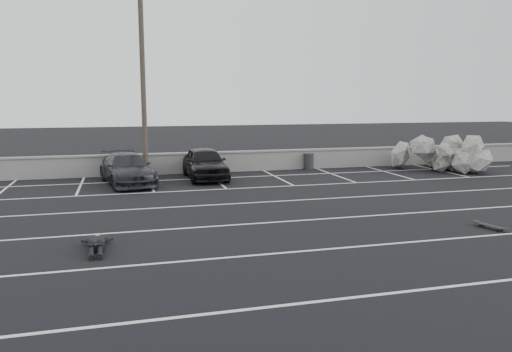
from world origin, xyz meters
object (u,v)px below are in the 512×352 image
object	(u,v)px
utility_pole	(143,82)
riprap_pile	(453,160)
car_left	(205,163)
car_right	(127,169)
skateboard	(490,226)
trash_bin	(309,161)
person	(97,239)

from	to	relation	value
utility_pole	riprap_pile	size ratio (longest dim) A/B	1.55
car_left	riprap_pile	bearing A→B (deg)	-3.19
car_right	skateboard	size ratio (longest dim) A/B	5.08
trash_bin	riprap_pile	bearing A→B (deg)	-16.85
car_right	trash_bin	distance (m)	9.70
utility_pole	riprap_pile	distance (m)	16.48
person	trash_bin	bearing A→B (deg)	48.32
trash_bin	person	distance (m)	15.79
trash_bin	person	xyz separation A→B (m)	(-10.37, -11.90, -0.23)
trash_bin	person	world-z (taller)	trash_bin
car_right	car_left	bearing A→B (deg)	-1.66
car_left	person	bearing A→B (deg)	-114.09
trash_bin	riprap_pile	size ratio (longest dim) A/B	0.15
car_right	skateboard	bearing A→B (deg)	-57.84
car_left	riprap_pile	world-z (taller)	car_left
car_left	riprap_pile	size ratio (longest dim) A/B	0.76
riprap_pile	skateboard	distance (m)	12.70
car_right	trash_bin	bearing A→B (deg)	2.19
utility_pole	skateboard	size ratio (longest dim) A/B	9.82
person	riprap_pile	bearing A→B (deg)	28.08
car_right	riprap_pile	world-z (taller)	car_right
utility_pole	skateboard	xyz separation A→B (m)	(9.16, -12.59, -4.46)
riprap_pile	skateboard	bearing A→B (deg)	-121.92
car_right	utility_pole	world-z (taller)	utility_pole
riprap_pile	skateboard	xyz separation A→B (m)	(-6.71, -10.77, -0.43)
person	skateboard	size ratio (longest dim) A/B	2.32
trash_bin	utility_pole	bearing A→B (deg)	-177.32
car_left	utility_pole	xyz separation A→B (m)	(-2.68, 1.20, 3.79)
car_left	trash_bin	world-z (taller)	car_left
car_left	person	size ratio (longest dim) A/B	2.07
car_right	utility_pole	distance (m)	4.35
car_left	trash_bin	distance (m)	6.09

